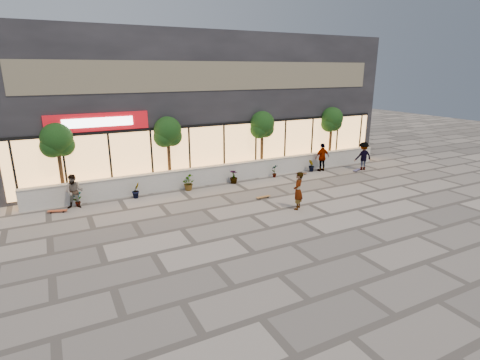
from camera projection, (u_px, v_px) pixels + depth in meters
name	position (u px, v px, depth m)	size (l,w,h in m)	color
ground	(301.00, 221.00, 16.30)	(80.00, 80.00, 0.00)	#A69A90
planter_wall	(231.00, 172.00, 22.12)	(22.00, 0.42, 1.04)	white
retail_building	(196.00, 101.00, 25.74)	(24.00, 9.17, 8.50)	black
shrub_a	(77.00, 199.00, 17.96)	(0.43, 0.29, 0.81)	black
shrub_b	(136.00, 190.00, 19.18)	(0.45, 0.36, 0.81)	black
shrub_c	(188.00, 183.00, 20.41)	(0.73, 0.63, 0.81)	black
shrub_d	(234.00, 177.00, 21.64)	(0.45, 0.45, 0.81)	black
shrub_e	(275.00, 171.00, 22.87)	(0.43, 0.29, 0.81)	black
shrub_f	(311.00, 166.00, 24.09)	(0.45, 0.36, 0.81)	black
tree_west	(57.00, 142.00, 18.07)	(1.60, 1.50, 3.92)	#4C361B
tree_midwest	(168.00, 134.00, 20.48)	(1.60, 1.50, 3.92)	#4C361B
tree_mideast	(262.00, 126.00, 23.11)	(1.60, 1.50, 3.92)	#4C361B
tree_east	(332.00, 121.00, 25.52)	(1.60, 1.50, 3.92)	#4C361B
skater_center	(298.00, 191.00, 17.50)	(0.66, 0.43, 1.81)	white
skater_left	(74.00, 191.00, 17.64)	(0.81, 0.63, 1.66)	#969060
skater_right_near	(322.00, 157.00, 24.13)	(1.07, 0.45, 1.83)	silver
skater_right_far	(363.00, 156.00, 24.45)	(1.19, 0.68, 1.84)	maroon
skateboard_center	(263.00, 197.00, 19.19)	(0.81, 0.25, 0.10)	olive
skateboard_left	(57.00, 211.00, 17.28)	(0.88, 0.45, 0.10)	#B04321
skateboard_right_near	(301.00, 173.00, 23.55)	(0.70, 0.50, 0.08)	brown
skateboard_right_far	(357.00, 170.00, 24.31)	(0.81, 0.51, 0.10)	#414378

